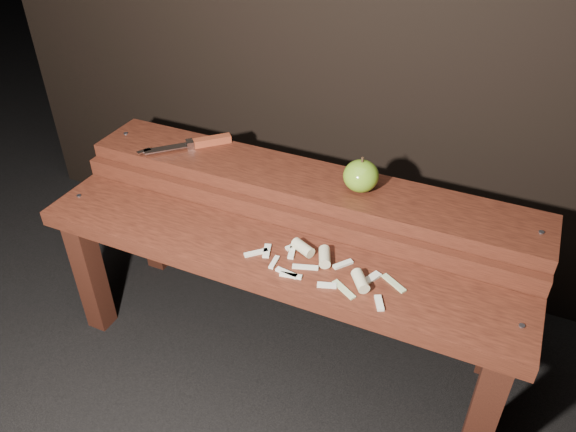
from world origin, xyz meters
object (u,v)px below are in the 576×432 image
at_px(knife, 200,143).
at_px(bench_front_tier, 267,276).
at_px(bench_rear_tier, 305,206).
at_px(apple, 361,176).

bearing_deg(knife, bench_front_tier, -38.27).
bearing_deg(bench_rear_tier, apple, 1.74).
relative_size(bench_rear_tier, apple, 13.34).
xyz_separation_m(bench_front_tier, knife, (-0.33, 0.26, 0.16)).
distance_m(bench_front_tier, apple, 0.33).
bearing_deg(apple, knife, 176.72).
distance_m(bench_front_tier, bench_rear_tier, 0.23).
relative_size(bench_rear_tier, knife, 6.06).
bearing_deg(bench_rear_tier, bench_front_tier, -90.00).
height_order(bench_front_tier, knife, knife).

